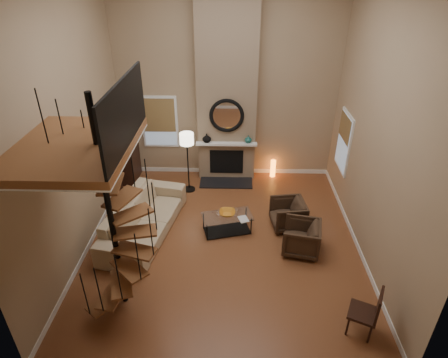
{
  "coord_description": "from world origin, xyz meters",
  "views": [
    {
      "loc": [
        0.21,
        -6.82,
        5.57
      ],
      "look_at": [
        0.0,
        0.4,
        1.4
      ],
      "focal_mm": 30.46,
      "sensor_mm": 36.0,
      "label": 1
    }
  ],
  "objects_px": {
    "accent_lamp": "(273,169)",
    "armchair_far": "(305,238)",
    "hutch": "(128,149)",
    "floor_lamp": "(187,144)",
    "side_chair": "(369,311)",
    "armchair_near": "(291,214)",
    "coffee_table": "(227,222)",
    "sofa": "(144,217)"
  },
  "relations": [
    {
      "from": "accent_lamp",
      "to": "armchair_far",
      "type": "bearing_deg",
      "value": -83.13
    },
    {
      "from": "hutch",
      "to": "floor_lamp",
      "type": "relative_size",
      "value": 1.16
    },
    {
      "from": "floor_lamp",
      "to": "side_chair",
      "type": "xyz_separation_m",
      "value": [
        3.52,
        -4.6,
        -0.89
      ]
    },
    {
      "from": "floor_lamp",
      "to": "accent_lamp",
      "type": "distance_m",
      "value": 2.79
    },
    {
      "from": "armchair_near",
      "to": "coffee_table",
      "type": "relative_size",
      "value": 0.61
    },
    {
      "from": "armchair_near",
      "to": "armchair_far",
      "type": "xyz_separation_m",
      "value": [
        0.19,
        -0.9,
        0.0
      ]
    },
    {
      "from": "armchair_far",
      "to": "floor_lamp",
      "type": "bearing_deg",
      "value": -120.27
    },
    {
      "from": "sofa",
      "to": "floor_lamp",
      "type": "height_order",
      "value": "floor_lamp"
    },
    {
      "from": "armchair_far",
      "to": "side_chair",
      "type": "distance_m",
      "value": 2.23
    },
    {
      "from": "hutch",
      "to": "accent_lamp",
      "type": "xyz_separation_m",
      "value": [
        4.15,
        0.28,
        -0.7
      ]
    },
    {
      "from": "side_chair",
      "to": "accent_lamp",
      "type": "bearing_deg",
      "value": 101.69
    },
    {
      "from": "accent_lamp",
      "to": "side_chair",
      "type": "relative_size",
      "value": 0.55
    },
    {
      "from": "sofa",
      "to": "floor_lamp",
      "type": "distance_m",
      "value": 2.3
    },
    {
      "from": "hutch",
      "to": "side_chair",
      "type": "xyz_separation_m",
      "value": [
        5.27,
        -5.16,
        -0.42
      ]
    },
    {
      "from": "hutch",
      "to": "side_chair",
      "type": "distance_m",
      "value": 7.39
    },
    {
      "from": "hutch",
      "to": "floor_lamp",
      "type": "xyz_separation_m",
      "value": [
        1.76,
        -0.56,
        0.46
      ]
    },
    {
      "from": "hutch",
      "to": "armchair_far",
      "type": "distance_m",
      "value": 5.52
    },
    {
      "from": "hutch",
      "to": "sofa",
      "type": "distance_m",
      "value": 2.68
    },
    {
      "from": "sofa",
      "to": "side_chair",
      "type": "bearing_deg",
      "value": -111.2
    },
    {
      "from": "hutch",
      "to": "armchair_near",
      "type": "height_order",
      "value": "hutch"
    },
    {
      "from": "floor_lamp",
      "to": "accent_lamp",
      "type": "xyz_separation_m",
      "value": [
        2.39,
        0.84,
        -1.16
      ]
    },
    {
      "from": "side_chair",
      "to": "sofa",
      "type": "bearing_deg",
      "value": 148.07
    },
    {
      "from": "floor_lamp",
      "to": "hutch",
      "type": "bearing_deg",
      "value": 162.25
    },
    {
      "from": "armchair_far",
      "to": "hutch",
      "type": "bearing_deg",
      "value": -112.37
    },
    {
      "from": "sofa",
      "to": "armchair_far",
      "type": "xyz_separation_m",
      "value": [
        3.63,
        -0.61,
        -0.04
      ]
    },
    {
      "from": "sofa",
      "to": "armchair_far",
      "type": "distance_m",
      "value": 3.68
    },
    {
      "from": "armchair_far",
      "to": "coffee_table",
      "type": "relative_size",
      "value": 0.63
    },
    {
      "from": "hutch",
      "to": "accent_lamp",
      "type": "bearing_deg",
      "value": 3.85
    },
    {
      "from": "side_chair",
      "to": "armchair_far",
      "type": "bearing_deg",
      "value": 109.03
    },
    {
      "from": "armchair_near",
      "to": "armchair_far",
      "type": "bearing_deg",
      "value": 3.83
    },
    {
      "from": "armchair_far",
      "to": "armchair_near",
      "type": "bearing_deg",
      "value": -156.61
    },
    {
      "from": "sofa",
      "to": "side_chair",
      "type": "relative_size",
      "value": 2.94
    },
    {
      "from": "sofa",
      "to": "armchair_near",
      "type": "height_order",
      "value": "sofa"
    },
    {
      "from": "accent_lamp",
      "to": "hutch",
      "type": "bearing_deg",
      "value": -176.15
    },
    {
      "from": "sofa",
      "to": "floor_lamp",
      "type": "relative_size",
      "value": 1.69
    },
    {
      "from": "armchair_near",
      "to": "side_chair",
      "type": "distance_m",
      "value": 3.14
    },
    {
      "from": "armchair_near",
      "to": "coffee_table",
      "type": "bearing_deg",
      "value": -88.34
    },
    {
      "from": "armchair_near",
      "to": "accent_lamp",
      "type": "distance_m",
      "value": 2.46
    },
    {
      "from": "coffee_table",
      "to": "side_chair",
      "type": "relative_size",
      "value": 1.29
    },
    {
      "from": "armchair_near",
      "to": "accent_lamp",
      "type": "height_order",
      "value": "armchair_near"
    },
    {
      "from": "sofa",
      "to": "coffee_table",
      "type": "relative_size",
      "value": 2.28
    },
    {
      "from": "armchair_far",
      "to": "side_chair",
      "type": "height_order",
      "value": "side_chair"
    }
  ]
}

